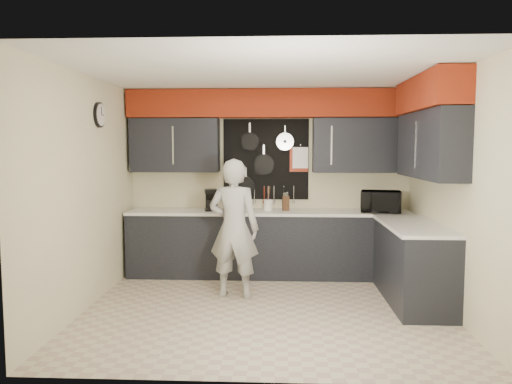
{
  "coord_description": "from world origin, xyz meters",
  "views": [
    {
      "loc": [
        0.14,
        -5.43,
        1.81
      ],
      "look_at": [
        -0.14,
        0.5,
        1.27
      ],
      "focal_mm": 35.0,
      "sensor_mm": 36.0,
      "label": 1
    }
  ],
  "objects_px": {
    "utensil_crock": "(268,205)",
    "person": "(234,228)",
    "knife_block": "(286,203)",
    "microwave": "(381,202)",
    "coffee_maker": "(211,199)"
  },
  "relations": [
    {
      "from": "coffee_maker",
      "to": "microwave",
      "type": "bearing_deg",
      "value": -13.98
    },
    {
      "from": "utensil_crock",
      "to": "person",
      "type": "xyz_separation_m",
      "value": [
        -0.39,
        -1.02,
        -0.16
      ]
    },
    {
      "from": "person",
      "to": "knife_block",
      "type": "bearing_deg",
      "value": -111.25
    },
    {
      "from": "knife_block",
      "to": "coffee_maker",
      "type": "distance_m",
      "value": 1.04
    },
    {
      "from": "microwave",
      "to": "utensil_crock",
      "type": "distance_m",
      "value": 1.53
    },
    {
      "from": "microwave",
      "to": "coffee_maker",
      "type": "bearing_deg",
      "value": -171.12
    },
    {
      "from": "utensil_crock",
      "to": "coffee_maker",
      "type": "distance_m",
      "value": 0.8
    },
    {
      "from": "microwave",
      "to": "person",
      "type": "distance_m",
      "value": 2.13
    },
    {
      "from": "microwave",
      "to": "knife_block",
      "type": "xyz_separation_m",
      "value": [
        -1.28,
        0.11,
        -0.04
      ]
    },
    {
      "from": "utensil_crock",
      "to": "person",
      "type": "distance_m",
      "value": 1.1
    },
    {
      "from": "knife_block",
      "to": "person",
      "type": "relative_size",
      "value": 0.12
    },
    {
      "from": "knife_block",
      "to": "utensil_crock",
      "type": "height_order",
      "value": "knife_block"
    },
    {
      "from": "knife_block",
      "to": "microwave",
      "type": "bearing_deg",
      "value": -10.2
    },
    {
      "from": "microwave",
      "to": "coffee_maker",
      "type": "distance_m",
      "value": 2.32
    },
    {
      "from": "knife_block",
      "to": "utensil_crock",
      "type": "bearing_deg",
      "value": 178.58
    }
  ]
}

